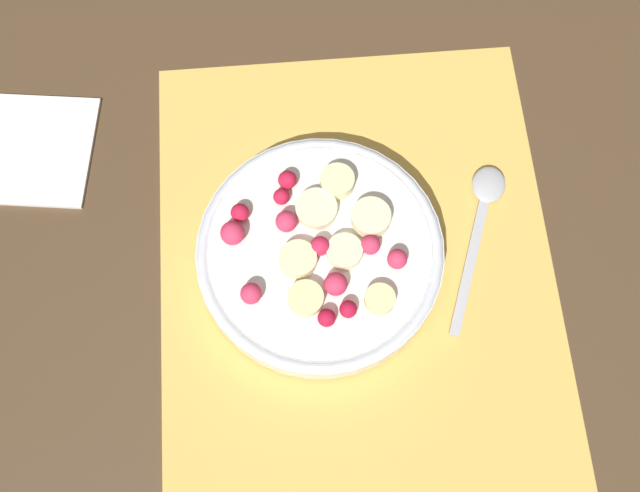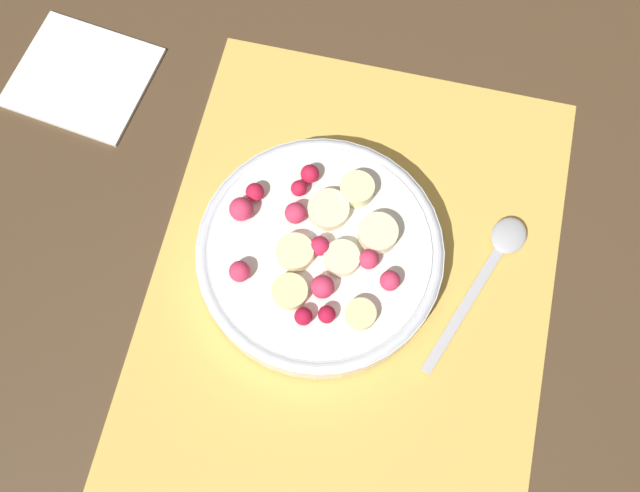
{
  "view_description": "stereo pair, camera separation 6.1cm",
  "coord_description": "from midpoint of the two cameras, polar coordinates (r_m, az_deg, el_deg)",
  "views": [
    {
      "loc": [
        0.18,
        -0.05,
        0.62
      ],
      "look_at": [
        -0.02,
        -0.03,
        0.04
      ],
      "focal_mm": 40.0,
      "sensor_mm": 36.0,
      "label": 1
    },
    {
      "loc": [
        0.18,
        0.01,
        0.62
      ],
      "look_at": [
        -0.02,
        -0.03,
        0.04
      ],
      "focal_mm": 40.0,
      "sensor_mm": 36.0,
      "label": 2
    }
  ],
  "objects": [
    {
      "name": "ground_plane",
      "position": [
        0.64,
        5.2,
        -3.67
      ],
      "size": [
        3.0,
        3.0,
        0.0
      ],
      "primitive_type": "plane",
      "color": "#4C3823"
    },
    {
      "name": "napkin",
      "position": [
        0.76,
        -16.36,
        12.65
      ],
      "size": [
        0.13,
        0.14,
        0.01
      ],
      "color": "white",
      "rests_on": "ground_plane"
    },
    {
      "name": "placemat",
      "position": [
        0.64,
        5.22,
        -3.6
      ],
      "size": [
        0.46,
        0.35,
        0.01
      ],
      "color": "#E0B251",
      "rests_on": "ground_plane"
    },
    {
      "name": "spoon",
      "position": [
        0.66,
        16.25,
        -1.52
      ],
      "size": [
        0.16,
        0.08,
        0.01
      ],
      "rotation": [
        0.0,
        0.0,
        2.78
      ],
      "color": "#B2B2B7",
      "rests_on": "placemat"
    },
    {
      "name": "fruit_bowl",
      "position": [
        0.63,
        2.77,
        -0.92
      ],
      "size": [
        0.22,
        0.22,
        0.05
      ],
      "color": "silver",
      "rests_on": "placemat"
    }
  ]
}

